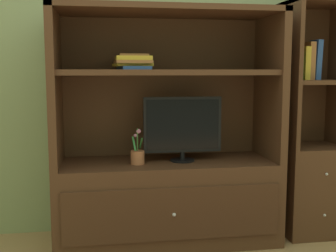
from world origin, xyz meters
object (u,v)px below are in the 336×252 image
object	(u,v)px
media_console	(167,171)
upright_book_row	(306,62)
magazine_stack	(133,62)
bookshelf_tall	(311,158)
potted_plant	(138,156)
tv_monitor	(183,127)

from	to	relation	value
media_console	upright_book_row	distance (m)	1.25
magazine_stack	bookshelf_tall	distance (m)	1.47
potted_plant	bookshelf_tall	size ratio (longest dim) A/B	0.14
media_console	potted_plant	size ratio (longest dim) A/B	6.66
tv_monitor	bookshelf_tall	xyz separation A→B (m)	(0.97, 0.03, -0.25)
bookshelf_tall	upright_book_row	bearing A→B (deg)	-173.07
magazine_stack	potted_plant	bearing A→B (deg)	-73.23
tv_monitor	potted_plant	size ratio (longest dim) A/B	2.24
media_console	magazine_stack	size ratio (longest dim) A/B	4.52
potted_plant	magazine_stack	distance (m)	0.62
media_console	magazine_stack	xyz separation A→B (m)	(-0.23, -0.01, 0.75)
tv_monitor	upright_book_row	bearing A→B (deg)	1.30
potted_plant	magazine_stack	bearing A→B (deg)	106.77
magazine_stack	upright_book_row	bearing A→B (deg)	0.09
tv_monitor	magazine_stack	size ratio (longest dim) A/B	1.52
potted_plant	bookshelf_tall	distance (m)	1.29
upright_book_row	media_console	bearing A→B (deg)	179.50
potted_plant	media_console	bearing A→B (deg)	19.94
tv_monitor	magazine_stack	xyz separation A→B (m)	(-0.33, 0.02, 0.44)
potted_plant	magazine_stack	xyz separation A→B (m)	(-0.02, 0.06, 0.62)
magazine_stack	bookshelf_tall	xyz separation A→B (m)	(1.30, 0.01, -0.69)
media_console	upright_book_row	xyz separation A→B (m)	(1.00, -0.01, 0.75)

